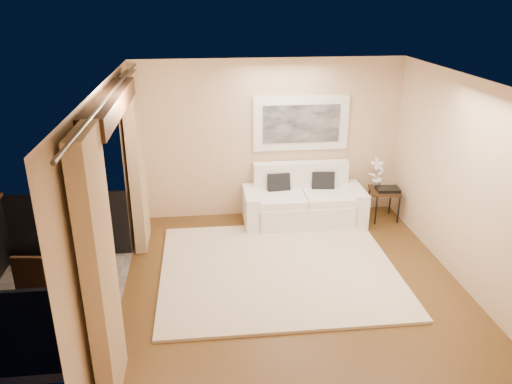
{
  "coord_description": "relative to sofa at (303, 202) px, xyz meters",
  "views": [
    {
      "loc": [
        -1.16,
        -5.59,
        3.65
      ],
      "look_at": [
        -0.41,
        0.88,
        1.05
      ],
      "focal_mm": 35.0,
      "sensor_mm": 36.0,
      "label": 1
    }
  ],
  "objects": [
    {
      "name": "floor",
      "position": [
        -0.54,
        -2.09,
        -0.34
      ],
      "size": [
        5.0,
        5.0,
        0.0
      ],
      "primitive_type": "plane",
      "color": "brown",
      "rests_on": "ground"
    },
    {
      "name": "room_shell",
      "position": [
        -2.67,
        -2.09,
        2.18
      ],
      "size": [
        5.0,
        6.4,
        5.0
      ],
      "color": "white",
      "rests_on": "ground"
    },
    {
      "name": "balcony",
      "position": [
        -3.84,
        -2.09,
        -0.17
      ],
      "size": [
        1.81,
        2.6,
        1.17
      ],
      "color": "#605B56",
      "rests_on": "ground"
    },
    {
      "name": "curtains",
      "position": [
        -2.65,
        -2.09,
        0.99
      ],
      "size": [
        0.16,
        4.8,
        2.64
      ],
      "color": "tan",
      "rests_on": "ground"
    },
    {
      "name": "artwork",
      "position": [
        0.0,
        0.37,
        1.28
      ],
      "size": [
        1.62,
        0.07,
        0.92
      ],
      "color": "white",
      "rests_on": "room_shell"
    },
    {
      "name": "rug",
      "position": [
        -0.67,
        -1.61,
        -0.32
      ],
      "size": [
        3.3,
        2.87,
        0.04
      ],
      "primitive_type": "cube",
      "rotation": [
        0.0,
        0.0,
        -0.0
      ],
      "color": "beige",
      "rests_on": "floor"
    },
    {
      "name": "sofa",
      "position": [
        0.0,
        0.0,
        0.0
      ],
      "size": [
        2.02,
        0.88,
        0.97
      ],
      "rotation": [
        0.0,
        0.0,
        -0.0
      ],
      "color": "white",
      "rests_on": "floor"
    },
    {
      "name": "side_table",
      "position": [
        1.39,
        -0.09,
        0.14
      ],
      "size": [
        0.57,
        0.57,
        0.54
      ],
      "rotation": [
        0.0,
        0.0,
        -0.17
      ],
      "color": "black",
      "rests_on": "floor"
    },
    {
      "name": "tray",
      "position": [
        1.43,
        -0.12,
        0.22
      ],
      "size": [
        0.41,
        0.32,
        0.05
      ],
      "primitive_type": "cube",
      "rotation": [
        0.0,
        0.0,
        -0.1
      ],
      "color": "black",
      "rests_on": "side_table"
    },
    {
      "name": "orchid",
      "position": [
        1.29,
        0.06,
        0.46
      ],
      "size": [
        0.31,
        0.24,
        0.52
      ],
      "primitive_type": "imported",
      "rotation": [
        0.0,
        0.0,
        0.22
      ],
      "color": "white",
      "rests_on": "side_table"
    },
    {
      "name": "bistro_table",
      "position": [
        -3.25,
        -1.74,
        0.37
      ],
      "size": [
        0.83,
        0.83,
        0.79
      ],
      "rotation": [
        0.0,
        0.0,
        0.28
      ],
      "color": "black",
      "rests_on": "balcony"
    },
    {
      "name": "balcony_chair_far",
      "position": [
        -3.71,
        -1.19,
        0.22
      ],
      "size": [
        0.44,
        0.44,
        0.97
      ],
      "rotation": [
        0.0,
        0.0,
        3.2
      ],
      "color": "black",
      "rests_on": "balcony"
    },
    {
      "name": "balcony_chair_near",
      "position": [
        -3.64,
        -2.67,
        0.2
      ],
      "size": [
        0.45,
        0.45,
        0.95
      ],
      "rotation": [
        0.0,
        0.0,
        -0.11
      ],
      "color": "black",
      "rests_on": "balcony"
    },
    {
      "name": "ice_bucket",
      "position": [
        -3.4,
        -1.64,
        0.55
      ],
      "size": [
        0.18,
        0.18,
        0.2
      ],
      "primitive_type": "cylinder",
      "color": "white",
      "rests_on": "bistro_table"
    },
    {
      "name": "candle",
      "position": [
        -3.16,
        -1.58,
        0.48
      ],
      "size": [
        0.06,
        0.06,
        0.07
      ],
      "primitive_type": "cylinder",
      "color": "red",
      "rests_on": "bistro_table"
    },
    {
      "name": "vase",
      "position": [
        -3.28,
        -1.96,
        0.54
      ],
      "size": [
        0.04,
        0.04,
        0.18
      ],
      "primitive_type": "cylinder",
      "color": "white",
      "rests_on": "bistro_table"
    },
    {
      "name": "glass_a",
      "position": [
        -3.1,
        -1.78,
        0.51
      ],
      "size": [
        0.06,
        0.06,
        0.12
      ],
      "primitive_type": "cylinder",
      "color": "white",
      "rests_on": "bistro_table"
    },
    {
      "name": "glass_b",
      "position": [
        -3.03,
        -1.74,
        0.51
      ],
      "size": [
        0.06,
        0.06,
        0.12
      ],
      "primitive_type": "cylinder",
      "color": "white",
      "rests_on": "bistro_table"
    }
  ]
}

